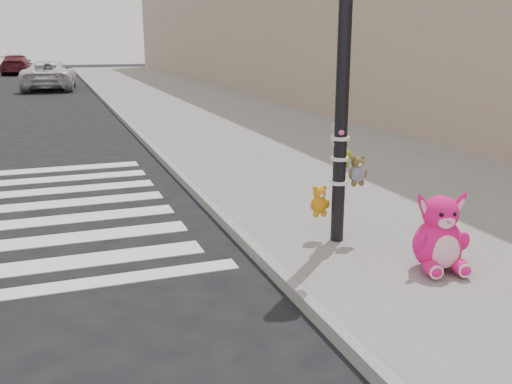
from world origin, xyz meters
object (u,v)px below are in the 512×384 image
object	(u,v)px
pink_bunny	(439,238)
car_white_near	(49,75)
red_teddy	(457,261)
signal_pole	(342,110)

from	to	relation	value
pink_bunny	car_white_near	world-z (taller)	car_white_near
red_teddy	car_white_near	bearing A→B (deg)	87.39
red_teddy	pink_bunny	bearing A→B (deg)	149.78
signal_pole	red_teddy	xyz separation A→B (m)	(0.79, -1.32, -1.54)
red_teddy	car_white_near	xyz separation A→B (m)	(-3.93, 27.88, 0.52)
pink_bunny	signal_pole	bearing A→B (deg)	127.41
signal_pole	pink_bunny	bearing A→B (deg)	-64.89
red_teddy	signal_pole	bearing A→B (deg)	110.27
pink_bunny	car_white_near	bearing A→B (deg)	109.93
signal_pole	car_white_near	xyz separation A→B (m)	(-3.14, 26.56, -1.02)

